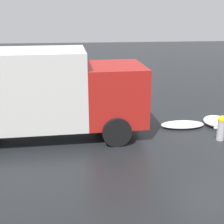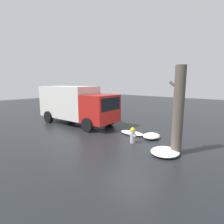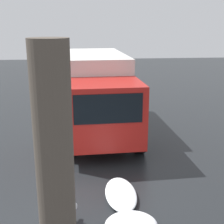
# 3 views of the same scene
# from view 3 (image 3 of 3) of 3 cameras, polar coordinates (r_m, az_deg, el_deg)

# --- Properties ---
(ground_plane) EXTENTS (60.00, 60.00, 0.00)m
(ground_plane) POSITION_cam_3_polar(r_m,az_deg,el_deg) (6.86, -8.29, -19.35)
(ground_plane) COLOR black
(fire_hydrant) EXTENTS (0.46, 0.36, 0.82)m
(fire_hydrant) POSITION_cam_3_polar(r_m,az_deg,el_deg) (6.62, -8.41, -16.37)
(fire_hydrant) COLOR #B7B7BC
(fire_hydrant) RESTS_ON ground_plane
(tree_trunk) EXTENTS (0.68, 0.45, 3.80)m
(tree_trunk) POSITION_cam_3_polar(r_m,az_deg,el_deg) (3.94, -10.08, -15.43)
(tree_trunk) COLOR brown
(tree_trunk) RESTS_ON ground_plane
(delivery_truck) EXTENTS (6.63, 2.72, 2.82)m
(delivery_truck) POSITION_cam_3_polar(r_m,az_deg,el_deg) (11.63, -2.83, 4.05)
(delivery_truck) COLOR red
(delivery_truck) RESTS_ON ground_plane
(snow_pile_by_tree) EXTENTS (1.55, 0.73, 0.19)m
(snow_pile_by_tree) POSITION_cam_3_polar(r_m,az_deg,el_deg) (7.55, 1.61, -14.72)
(snow_pile_by_tree) COLOR white
(snow_pile_by_tree) RESTS_ON ground_plane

